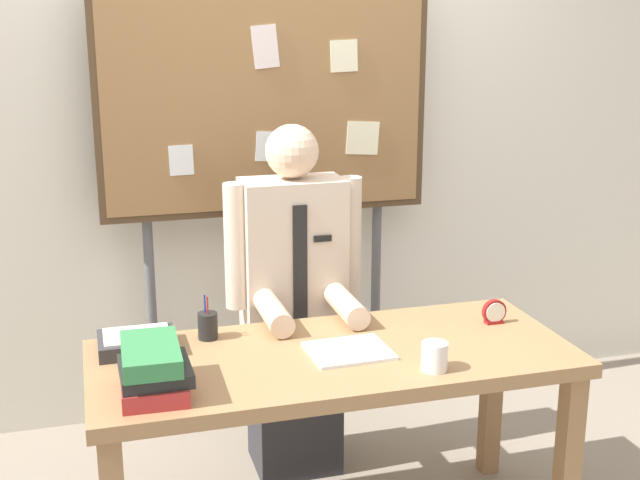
% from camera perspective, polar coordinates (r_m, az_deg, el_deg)
% --- Properties ---
extents(back_wall, '(6.40, 0.08, 2.70)m').
position_cam_1_polar(back_wall, '(3.85, -4.32, 7.82)').
color(back_wall, silver).
rests_on(back_wall, ground_plane).
extents(desk, '(1.64, 0.69, 0.73)m').
position_cam_1_polar(desk, '(2.90, 0.92, -9.35)').
color(desk, '#9E754C').
rests_on(desk, ground_plane).
extents(person, '(0.55, 0.56, 1.43)m').
position_cam_1_polar(person, '(3.38, -1.78, -5.13)').
color(person, '#2D2D33').
rests_on(person, ground_plane).
extents(bulletin_board, '(1.44, 0.09, 1.99)m').
position_cam_1_polar(bulletin_board, '(3.63, -3.69, 9.10)').
color(bulletin_board, '#4C3823').
rests_on(bulletin_board, ground_plane).
extents(book_stack, '(0.21, 0.30, 0.15)m').
position_cam_1_polar(book_stack, '(2.59, -11.29, -8.66)').
color(book_stack, '#B22D2D').
rests_on(book_stack, desk).
extents(open_notebook, '(0.28, 0.24, 0.01)m').
position_cam_1_polar(open_notebook, '(2.86, 1.97, -7.56)').
color(open_notebook, white).
rests_on(open_notebook, desk).
extents(desk_clock, '(0.09, 0.04, 0.09)m').
position_cam_1_polar(desk_clock, '(3.17, 11.77, -4.87)').
color(desk_clock, maroon).
rests_on(desk_clock, desk).
extents(coffee_mug, '(0.09, 0.09, 0.09)m').
position_cam_1_polar(coffee_mug, '(2.73, 7.80, -7.85)').
color(coffee_mug, white).
rests_on(coffee_mug, desk).
extents(pen_holder, '(0.07, 0.07, 0.16)m').
position_cam_1_polar(pen_holder, '(2.99, -7.65, -5.78)').
color(pen_holder, '#262626').
rests_on(pen_holder, desk).
extents(paper_tray, '(0.26, 0.20, 0.06)m').
position_cam_1_polar(paper_tray, '(2.94, -12.33, -6.80)').
color(paper_tray, '#333338').
rests_on(paper_tray, desk).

